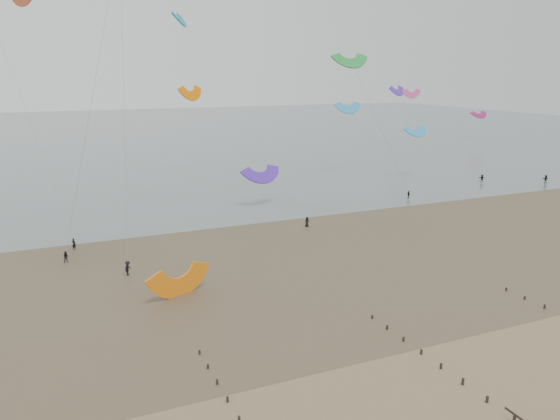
{
  "coord_description": "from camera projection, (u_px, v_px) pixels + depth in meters",
  "views": [
    {
      "loc": [
        -24.94,
        -30.91,
        24.28
      ],
      "look_at": [
        0.76,
        28.0,
        8.0
      ],
      "focal_mm": 35.0,
      "sensor_mm": 36.0,
      "label": 1
    }
  ],
  "objects": [
    {
      "name": "ground",
      "position": [
        413.0,
        389.0,
        43.1
      ],
      "size": [
        500.0,
        500.0,
        0.0
      ],
      "primitive_type": "plane",
      "color": "brown",
      "rests_on": "ground"
    },
    {
      "name": "sea_and_shore",
      "position": [
        227.0,
        261.0,
        72.08
      ],
      "size": [
        500.0,
        665.0,
        0.03
      ],
      "color": "#475654",
      "rests_on": "ground"
    },
    {
      "name": "kitesurfer_lead",
      "position": [
        74.0,
        244.0,
        76.53
      ],
      "size": [
        0.74,
        0.69,
        1.69
      ],
      "primitive_type": "imported",
      "rotation": [
        0.0,
        0.0,
        2.51
      ],
      "color": "black",
      "rests_on": "ground"
    },
    {
      "name": "kitesurfers",
      "position": [
        406.0,
        202.0,
        101.19
      ],
      "size": [
        142.55,
        29.21,
        1.85
      ],
      "color": "black",
      "rests_on": "ground"
    },
    {
      "name": "grounded_kite",
      "position": [
        180.0,
        295.0,
        61.11
      ],
      "size": [
        8.28,
        7.38,
        3.77
      ],
      "primitive_type": null,
      "rotation": [
        1.54,
        0.0,
        0.35
      ],
      "color": "orange",
      "rests_on": "ground"
    },
    {
      "name": "kites_airborne",
      "position": [
        82.0,
        82.0,
        112.32
      ],
      "size": [
        234.97,
        119.71,
        43.99
      ],
      "color": "blue",
      "rests_on": "ground"
    }
  ]
}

